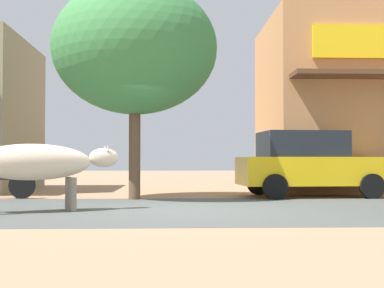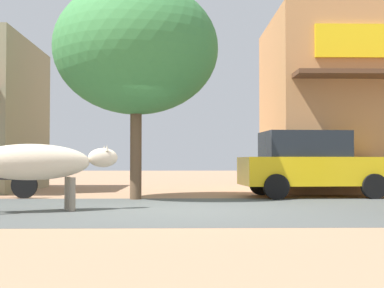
% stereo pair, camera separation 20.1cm
% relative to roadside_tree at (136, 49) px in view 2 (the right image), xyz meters
% --- Properties ---
extents(ground, '(80.00, 80.00, 0.00)m').
position_rel_roadside_tree_xyz_m(ground, '(1.10, -2.60, -3.56)').
color(ground, '#A57C5D').
extents(asphalt_road, '(72.00, 5.66, 0.00)m').
position_rel_roadside_tree_xyz_m(asphalt_road, '(1.10, -2.60, -3.56)').
color(asphalt_road, '#4D514F').
rests_on(asphalt_road, ground).
extents(roadside_tree, '(3.90, 3.90, 5.13)m').
position_rel_roadside_tree_xyz_m(roadside_tree, '(0.00, 0.00, 0.00)').
color(roadside_tree, brown).
rests_on(roadside_tree, ground).
extents(parked_hatchback_car, '(3.75, 2.03, 1.64)m').
position_rel_roadside_tree_xyz_m(parked_hatchback_car, '(4.34, 0.72, -2.72)').
color(parked_hatchback_car, gold).
rests_on(parked_hatchback_car, ground).
extents(cow_near_brown, '(2.57, 1.43, 1.21)m').
position_rel_roadside_tree_xyz_m(cow_near_brown, '(-1.51, -3.05, -2.69)').
color(cow_near_brown, beige).
rests_on(cow_near_brown, ground).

